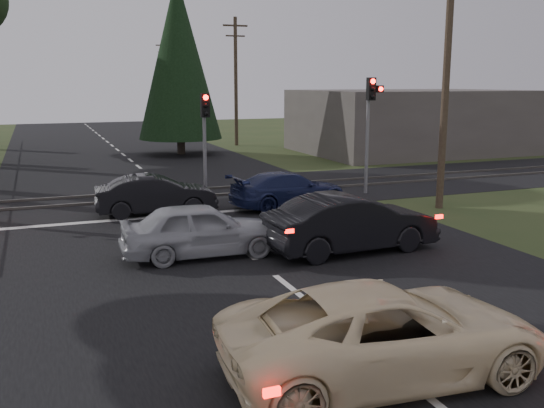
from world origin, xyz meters
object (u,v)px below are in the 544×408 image
traffic_signal_right (371,113)px  utility_pole_far (165,80)px  traffic_signal_center (205,128)px  silver_car (201,230)px  utility_pole_mid (236,79)px  blue_sedan (289,190)px  utility_pole_near (446,76)px  dark_car_far (156,195)px  dark_hatchback (351,223)px  cream_coupe (386,332)px

traffic_signal_right → utility_pole_far: 45.56m
traffic_signal_right → traffic_signal_center: (-6.55, 1.20, -0.51)m
traffic_signal_center → silver_car: (-2.20, -7.60, -2.09)m
traffic_signal_center → utility_pole_mid: 20.82m
traffic_signal_center → traffic_signal_right: bearing=-10.4°
silver_car → blue_sedan: bearing=-40.3°
utility_pole_near → dark_car_far: 10.97m
traffic_signal_right → dark_hatchback: (-4.86, -7.43, -2.53)m
utility_pole_far → silver_car: size_ratio=2.14×
utility_pole_near → utility_pole_mid: bearing=90.0°
traffic_signal_center → utility_pole_near: size_ratio=0.46×
traffic_signal_right → traffic_signal_center: size_ratio=1.15×
utility_pole_mid → blue_sedan: size_ratio=2.02×
cream_coupe → silver_car: size_ratio=1.24×
utility_pole_mid → silver_car: utility_pole_mid is taller
cream_coupe → dark_hatchback: dark_hatchback is taller
traffic_signal_center → utility_pole_far: size_ratio=0.46×
dark_car_far → utility_pole_mid: bearing=-21.1°
dark_hatchback → traffic_signal_center: bearing=8.2°
silver_car → dark_car_far: size_ratio=1.02×
utility_pole_mid → utility_pole_near: bearing=-90.0°
utility_pole_near → utility_pole_mid: size_ratio=1.00×
cream_coupe → dark_car_far: 13.19m
traffic_signal_center → utility_pole_near: (7.50, -4.68, 1.92)m
silver_car → cream_coupe: bearing=-170.6°
utility_pole_near → utility_pole_far: 49.00m
cream_coupe → utility_pole_far: bearing=-4.4°
utility_pole_mid → utility_pole_far: size_ratio=1.00×
traffic_signal_right → blue_sedan: (-4.11, -1.32, -2.67)m
silver_car → blue_sedan: (4.64, 5.08, -0.07)m
blue_sedan → silver_car: bearing=131.7°
utility_pole_mid → silver_car: size_ratio=2.14×
traffic_signal_right → dark_car_far: (-8.88, -0.76, -2.64)m
dark_hatchback → utility_pole_mid: bearing=-14.6°
dark_car_far → cream_coupe: bearing=-171.6°
traffic_signal_center → dark_car_far: 3.72m
traffic_signal_center → utility_pole_far: 44.99m
utility_pole_mid → dark_hatchback: bearing=-101.7°
dark_car_far → utility_pole_near: bearing=-101.8°
blue_sedan → dark_car_far: size_ratio=1.08×
utility_pole_mid → blue_sedan: (-5.06, -21.84, -4.08)m
utility_pole_near → cream_coupe: size_ratio=1.73×
traffic_signal_right → utility_pole_near: size_ratio=0.52×
traffic_signal_center → blue_sedan: (2.44, -2.52, -2.16)m
traffic_signal_center → cream_coupe: bearing=-94.7°
traffic_signal_right → traffic_signal_center: 6.68m
utility_pole_far → cream_coupe: 60.21m
traffic_signal_center → dark_car_far: traffic_signal_center is taller
cream_coupe → dark_car_far: cream_coupe is taller
utility_pole_near → blue_sedan: size_ratio=2.02×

